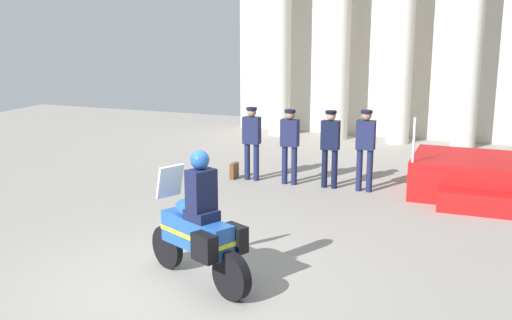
{
  "coord_description": "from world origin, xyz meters",
  "views": [
    {
      "loc": [
        3.88,
        -6.94,
        3.58
      ],
      "look_at": [
        0.01,
        2.98,
        1.14
      ],
      "focal_mm": 43.2,
      "sensor_mm": 36.0,
      "label": 1
    }
  ],
  "objects_px": {
    "reviewing_stand": "(482,179)",
    "officer_in_row_3": "(365,144)",
    "officer_in_row_1": "(290,141)",
    "briefcase_on_ground": "(234,171)",
    "officer_in_row_2": "(330,143)",
    "motorcycle_with_rider": "(200,229)",
    "officer_in_row_0": "(252,138)"
  },
  "relations": [
    {
      "from": "reviewing_stand",
      "to": "officer_in_row_3",
      "type": "distance_m",
      "value": 2.47
    },
    {
      "from": "officer_in_row_1",
      "to": "briefcase_on_ground",
      "type": "xyz_separation_m",
      "value": [
        -1.34,
        0.01,
        -0.81
      ]
    },
    {
      "from": "officer_in_row_2",
      "to": "officer_in_row_3",
      "type": "height_order",
      "value": "officer_in_row_3"
    },
    {
      "from": "officer_in_row_2",
      "to": "officer_in_row_3",
      "type": "distance_m",
      "value": 0.76
    },
    {
      "from": "officer_in_row_1",
      "to": "officer_in_row_2",
      "type": "distance_m",
      "value": 0.9
    },
    {
      "from": "officer_in_row_2",
      "to": "motorcycle_with_rider",
      "type": "xyz_separation_m",
      "value": [
        -0.38,
        -5.51,
        -0.2
      ]
    },
    {
      "from": "officer_in_row_2",
      "to": "briefcase_on_ground",
      "type": "bearing_deg",
      "value": 1.04
    },
    {
      "from": "reviewing_stand",
      "to": "officer_in_row_1",
      "type": "height_order",
      "value": "reviewing_stand"
    },
    {
      "from": "officer_in_row_0",
      "to": "officer_in_row_3",
      "type": "distance_m",
      "value": 2.58
    },
    {
      "from": "reviewing_stand",
      "to": "motorcycle_with_rider",
      "type": "distance_m",
      "value": 6.91
    },
    {
      "from": "officer_in_row_2",
      "to": "briefcase_on_ground",
      "type": "height_order",
      "value": "officer_in_row_2"
    },
    {
      "from": "reviewing_stand",
      "to": "officer_in_row_0",
      "type": "relative_size",
      "value": 1.68
    },
    {
      "from": "officer_in_row_3",
      "to": "officer_in_row_1",
      "type": "bearing_deg",
      "value": 1.31
    },
    {
      "from": "officer_in_row_1",
      "to": "motorcycle_with_rider",
      "type": "bearing_deg",
      "value": 96.03
    },
    {
      "from": "officer_in_row_1",
      "to": "officer_in_row_3",
      "type": "bearing_deg",
      "value": -178.69
    },
    {
      "from": "reviewing_stand",
      "to": "officer_in_row_1",
      "type": "relative_size",
      "value": 1.67
    },
    {
      "from": "officer_in_row_3",
      "to": "briefcase_on_ground",
      "type": "xyz_separation_m",
      "value": [
        -3.0,
        -0.01,
        -0.85
      ]
    },
    {
      "from": "officer_in_row_1",
      "to": "officer_in_row_2",
      "type": "height_order",
      "value": "officer_in_row_2"
    },
    {
      "from": "officer_in_row_0",
      "to": "officer_in_row_3",
      "type": "bearing_deg",
      "value": -179.79
    },
    {
      "from": "officer_in_row_3",
      "to": "briefcase_on_ground",
      "type": "bearing_deg",
      "value": 0.77
    },
    {
      "from": "reviewing_stand",
      "to": "officer_in_row_3",
      "type": "height_order",
      "value": "officer_in_row_3"
    },
    {
      "from": "officer_in_row_1",
      "to": "officer_in_row_3",
      "type": "height_order",
      "value": "officer_in_row_3"
    },
    {
      "from": "motorcycle_with_rider",
      "to": "briefcase_on_ground",
      "type": "relative_size",
      "value": 5.37
    },
    {
      "from": "officer_in_row_1",
      "to": "reviewing_stand",
      "type": "bearing_deg",
      "value": -172.75
    },
    {
      "from": "officer_in_row_3",
      "to": "reviewing_stand",
      "type": "bearing_deg",
      "value": -168.61
    },
    {
      "from": "officer_in_row_1",
      "to": "officer_in_row_3",
      "type": "distance_m",
      "value": 1.67
    },
    {
      "from": "officer_in_row_0",
      "to": "officer_in_row_3",
      "type": "height_order",
      "value": "officer_in_row_3"
    },
    {
      "from": "officer_in_row_1",
      "to": "briefcase_on_ground",
      "type": "relative_size",
      "value": 4.64
    },
    {
      "from": "briefcase_on_ground",
      "to": "motorcycle_with_rider",
      "type": "bearing_deg",
      "value": -71.29
    },
    {
      "from": "briefcase_on_ground",
      "to": "officer_in_row_3",
      "type": "bearing_deg",
      "value": 0.2
    },
    {
      "from": "officer_in_row_3",
      "to": "briefcase_on_ground",
      "type": "distance_m",
      "value": 3.12
    },
    {
      "from": "officer_in_row_1",
      "to": "officer_in_row_0",
      "type": "bearing_deg",
      "value": -1.8
    }
  ]
}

